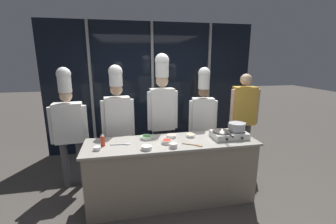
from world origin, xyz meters
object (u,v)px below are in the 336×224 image
Objects in this scene: chef_pastry at (203,113)px; person_guest at (244,112)px; stock_pot at (237,126)px; portable_stove at (229,135)px; prep_bowl_shrimp at (172,136)px; chef_head at (69,122)px; prep_bowl_chili_flakes at (167,141)px; serving_spoon_slotted at (124,144)px; prep_bowl_chicken at (173,145)px; prep_bowl_scallions at (146,137)px; frying_pan at (222,130)px; prep_bowl_ginger at (191,135)px; chef_sous at (118,115)px; squeeze_bottle_chili at (103,140)px; serving_spoon_solid at (197,145)px; chef_line at (162,105)px; prep_bowl_rice at (97,148)px.

chef_pastry is 1.07× the size of person_guest.
chef_pastry is (-0.24, 0.74, 0.04)m from stock_pot.
prep_bowl_shrimp is at bearing 168.19° from portable_stove.
prep_bowl_shrimp is at bearing 156.86° from chef_head.
stock_pot is at bearing 2.16° from prep_bowl_chili_flakes.
serving_spoon_slotted is at bearing 38.13° from chef_pastry.
chef_pastry is (0.72, 0.94, 0.16)m from prep_bowl_chicken.
prep_bowl_shrimp is at bearing 11.75° from serving_spoon_slotted.
frying_pan is at bearing -10.27° from prep_bowl_scallions.
serving_spoon_slotted is at bearing 159.41° from prep_bowl_chicken.
prep_bowl_shrimp is at bearing 81.20° from prep_bowl_chicken.
chef_sous is (-1.02, 0.54, 0.22)m from prep_bowl_ginger.
squeeze_bottle_chili is 0.60m from prep_bowl_scallions.
prep_bowl_scallions is 1.34× the size of prep_bowl_ginger.
serving_spoon_solid is 0.15× the size of person_guest.
chef_sous is 0.92× the size of chef_line.
prep_bowl_scallions is at bearing 176.07° from prep_bowl_ginger.
stock_pot is (0.11, 0.00, 0.11)m from portable_stove.
chef_head reaches higher than person_guest.
chef_line is (0.07, 0.76, 0.33)m from prep_bowl_chili_flakes.
squeeze_bottle_chili reaches higher than serving_spoon_solid.
chef_line is (0.32, 0.54, 0.33)m from prep_bowl_scallions.
portable_stove is 0.90m from prep_bowl_chili_flakes.
chef_pastry reaches higher than stock_pot.
squeeze_bottle_chili is at bearing 168.98° from serving_spoon_solid.
person_guest is (2.09, 0.72, 0.17)m from serving_spoon_slotted.
chef_line is at bearing 138.83° from portable_stove.
squeeze_bottle_chili reaches higher than prep_bowl_chili_flakes.
chef_pastry is at bearing 5.98° from person_guest.
prep_bowl_rice is 1.30m from chef_line.
chef_line reaches higher than prep_bowl_scallions.
chef_head is (-2.37, 0.67, 0.02)m from stock_pot.
chef_sous reaches higher than stock_pot.
chef_sous is at bearing 72.51° from prep_bowl_rice.
chef_pastry is (1.02, 0.56, 0.17)m from prep_bowl_scallions.
serving_spoon_slotted is 1.00m from chef_line.
stock_pot is at bearing -8.28° from prep_bowl_scallions.
serving_spoon_slotted is 0.14× the size of chef_sous.
person_guest is at bearing 49.71° from portable_stove.
portable_stove is 4.44× the size of prep_bowl_chicken.
portable_stove is 0.81m from prep_bowl_shrimp.
chef_line is (0.02, 0.92, 0.33)m from prep_bowl_chicken.
portable_stove is at bearing 2.91° from prep_bowl_rice.
squeeze_bottle_chili is at bearing 66.25° from prep_bowl_rice.
serving_spoon_slotted is (0.27, -0.01, -0.07)m from squeeze_bottle_chili.
serving_spoon_slotted is 0.13× the size of chef_line.
prep_bowl_shrimp is at bearing 165.99° from frying_pan.
frying_pan is 1.62m from squeeze_bottle_chili.
prep_bowl_chili_flakes reaches higher than prep_bowl_shrimp.
serving_spoon_solid is at bearing -22.79° from prep_bowl_chili_flakes.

